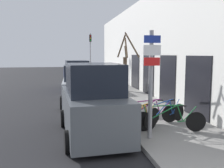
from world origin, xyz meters
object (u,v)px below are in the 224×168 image
(parked_car_1, at_px, (81,86))
(parked_car_2, at_px, (77,76))
(bicycle_3, at_px, (150,114))
(bicycle_1, at_px, (141,119))
(street_tree, at_px, (125,75))
(traffic_light, at_px, (90,51))
(signpost, at_px, (151,81))
(bicycle_0, at_px, (169,120))
(parked_car_0, at_px, (93,104))
(bicycle_2, at_px, (166,114))
(pedestrian_near, at_px, (124,78))

(parked_car_1, height_order, parked_car_2, parked_car_2)
(bicycle_3, bearing_deg, bicycle_1, 131.56)
(street_tree, height_order, traffic_light, traffic_light)
(parked_car_1, bearing_deg, signpost, -73.89)
(bicycle_0, relative_size, parked_car_0, 0.56)
(bicycle_1, relative_size, bicycle_3, 0.78)
(street_tree, distance_m, traffic_light, 12.51)
(parked_car_0, bearing_deg, bicycle_2, 3.59)
(signpost, bearing_deg, traffic_light, 90.09)
(bicycle_0, xyz_separation_m, street_tree, (-0.65, 3.52, 1.21))
(traffic_light, bearing_deg, pedestrian_near, -76.10)
(bicycle_1, distance_m, bicycle_2, 1.09)
(signpost, relative_size, pedestrian_near, 2.05)
(parked_car_1, bearing_deg, parked_car_0, -87.71)
(bicycle_1, bearing_deg, street_tree, -37.71)
(street_tree, bearing_deg, pedestrian_near, 76.97)
(pedestrian_near, bearing_deg, traffic_light, -58.19)
(bicycle_3, height_order, parked_car_1, parked_car_1)
(bicycle_2, xyz_separation_m, parked_car_0, (-2.69, -0.30, 0.55))
(bicycle_2, height_order, parked_car_1, parked_car_1)
(parked_car_1, distance_m, pedestrian_near, 4.64)
(bicycle_1, distance_m, parked_car_2, 11.27)
(traffic_light, bearing_deg, signpost, -89.91)
(bicycle_1, distance_m, street_tree, 3.34)
(signpost, bearing_deg, bicycle_0, 30.26)
(bicycle_1, relative_size, bicycle_2, 0.88)
(bicycle_2, distance_m, bicycle_3, 0.57)
(signpost, bearing_deg, bicycle_2, 50.05)
(signpost, height_order, pedestrian_near, signpost)
(bicycle_3, bearing_deg, parked_car_2, 6.32)
(pedestrian_near, bearing_deg, signpost, 98.83)
(bicycle_0, xyz_separation_m, parked_car_0, (-2.50, 0.45, 0.55))
(street_tree, xyz_separation_m, traffic_light, (-0.25, 12.44, 1.27))
(bicycle_1, relative_size, traffic_light, 0.41)
(parked_car_0, bearing_deg, bicycle_0, -12.91)
(bicycle_3, xyz_separation_m, traffic_light, (-0.55, 14.99, 2.49))
(bicycle_3, bearing_deg, traffic_light, -2.82)
(bicycle_2, bearing_deg, traffic_light, -28.06)
(bicycle_2, bearing_deg, pedestrian_near, -35.66)
(bicycle_3, bearing_deg, street_tree, 1.81)
(bicycle_3, height_order, traffic_light, traffic_light)
(bicycle_3, height_order, pedestrian_near, pedestrian_near)
(bicycle_0, xyz_separation_m, bicycle_1, (-0.86, 0.43, -0.02))
(signpost, xyz_separation_m, parked_car_1, (-1.66, 6.63, -0.93))
(bicycle_0, xyz_separation_m, bicycle_2, (0.18, 0.75, -0.00))
(parked_car_1, xyz_separation_m, parked_car_2, (0.07, 5.46, 0.04))
(bicycle_0, height_order, pedestrian_near, pedestrian_near)
(traffic_light, bearing_deg, street_tree, -88.85)
(bicycle_3, xyz_separation_m, street_tree, (-0.30, 2.55, 1.21))
(bicycle_3, xyz_separation_m, pedestrian_near, (1.07, 8.46, 0.53))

